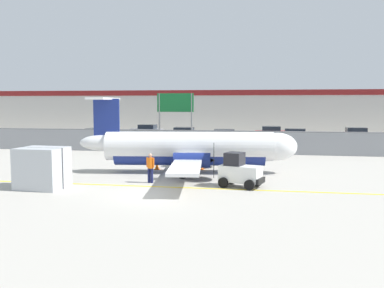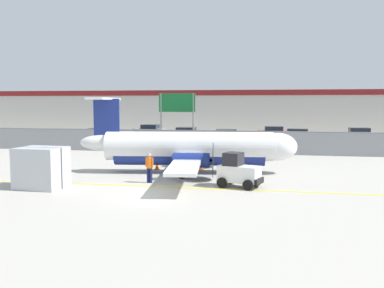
# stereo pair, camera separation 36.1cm
# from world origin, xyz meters

# --- Properties ---
(ground_plane) EXTENTS (140.00, 140.00, 0.01)m
(ground_plane) POSITION_xyz_m (0.00, 2.00, 0.00)
(ground_plane) COLOR #ADA89E
(perimeter_fence) EXTENTS (98.00, 0.10, 2.10)m
(perimeter_fence) POSITION_xyz_m (0.00, 18.00, 1.12)
(perimeter_fence) COLOR gray
(perimeter_fence) RESTS_ON ground
(parking_lot_strip) EXTENTS (98.00, 17.00, 0.12)m
(parking_lot_strip) POSITION_xyz_m (0.00, 29.50, 0.06)
(parking_lot_strip) COLOR #38383A
(parking_lot_strip) RESTS_ON ground
(background_building) EXTENTS (91.00, 8.10, 6.50)m
(background_building) POSITION_xyz_m (0.00, 47.99, 3.26)
(background_building) COLOR beige
(background_building) RESTS_ON ground
(commuter_airplane) EXTENTS (14.33, 16.07, 4.92)m
(commuter_airplane) POSITION_xyz_m (0.56, 7.01, 1.60)
(commuter_airplane) COLOR white
(commuter_airplane) RESTS_ON ground
(baggage_tug) EXTENTS (2.56, 1.95, 1.88)m
(baggage_tug) POSITION_xyz_m (3.86, 2.74, 0.86)
(baggage_tug) COLOR silver
(baggage_tug) RESTS_ON ground
(ground_crew_worker) EXTENTS (0.54, 0.44, 1.70)m
(ground_crew_worker) POSITION_xyz_m (-1.26, 3.07, 0.95)
(ground_crew_worker) COLOR #191E4C
(ground_crew_worker) RESTS_ON ground
(cargo_container) EXTENTS (2.51, 2.14, 2.20)m
(cargo_container) POSITION_xyz_m (-6.54, 0.54, 1.10)
(cargo_container) COLOR #B7BCC1
(cargo_container) RESTS_ON ground
(traffic_cone_near_left) EXTENTS (0.36, 0.36, 0.64)m
(traffic_cone_near_left) POSITION_xyz_m (0.87, 8.42, 0.31)
(traffic_cone_near_left) COLOR orange
(traffic_cone_near_left) RESTS_ON ground
(traffic_cone_near_right) EXTENTS (0.36, 0.36, 0.64)m
(traffic_cone_near_right) POSITION_xyz_m (-2.13, 7.90, 0.31)
(traffic_cone_near_right) COLOR orange
(traffic_cone_near_right) RESTS_ON ground
(traffic_cone_far_left) EXTENTS (0.36, 0.36, 0.64)m
(traffic_cone_far_left) POSITION_xyz_m (4.81, 5.91, 0.31)
(traffic_cone_far_left) COLOR orange
(traffic_cone_far_left) RESTS_ON ground
(traffic_cone_far_right) EXTENTS (0.36, 0.36, 0.64)m
(traffic_cone_far_right) POSITION_xyz_m (-0.76, 9.03, 0.31)
(traffic_cone_far_right) COLOR orange
(traffic_cone_far_right) RESTS_ON ground
(parked_car_0) EXTENTS (4.36, 2.35, 1.58)m
(parked_car_0) POSITION_xyz_m (-13.60, 25.31, 0.89)
(parked_car_0) COLOR navy
(parked_car_0) RESTS_ON parking_lot_strip
(parked_car_1) EXTENTS (4.35, 2.33, 1.58)m
(parked_car_1) POSITION_xyz_m (-10.51, 34.55, 0.89)
(parked_car_1) COLOR gray
(parked_car_1) RESTS_ON parking_lot_strip
(parked_car_2) EXTENTS (4.24, 2.08, 1.58)m
(parked_car_2) POSITION_xyz_m (-4.52, 29.18, 0.89)
(parked_car_2) COLOR black
(parked_car_2) RESTS_ON parking_lot_strip
(parked_car_3) EXTENTS (4.34, 2.31, 1.58)m
(parked_car_3) POSITION_xyz_m (0.59, 26.02, 0.89)
(parked_car_3) COLOR black
(parked_car_3) RESTS_ON parking_lot_strip
(parked_car_4) EXTENTS (4.26, 2.12, 1.58)m
(parked_car_4) POSITION_xyz_m (5.91, 33.02, 0.89)
(parked_car_4) COLOR red
(parked_car_4) RESTS_ON parking_lot_strip
(parked_car_5) EXTENTS (4.36, 2.36, 1.58)m
(parked_car_5) POSITION_xyz_m (8.53, 28.58, 0.89)
(parked_car_5) COLOR gray
(parked_car_5) RESTS_ON parking_lot_strip
(parked_car_6) EXTENTS (4.23, 2.05, 1.58)m
(parked_car_6) POSITION_xyz_m (15.45, 31.98, 0.89)
(parked_car_6) COLOR red
(parked_car_6) RESTS_ON parking_lot_strip
(highway_sign) EXTENTS (3.60, 0.14, 5.50)m
(highway_sign) POSITION_xyz_m (-3.50, 20.24, 4.14)
(highway_sign) COLOR slate
(highway_sign) RESTS_ON ground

